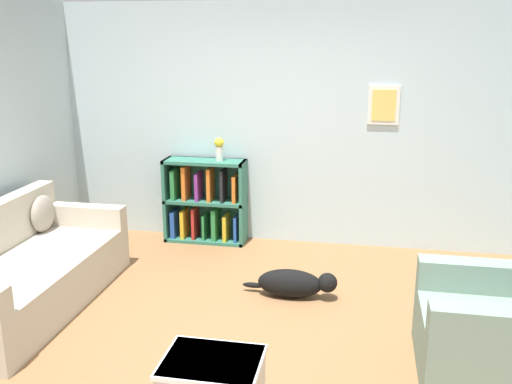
# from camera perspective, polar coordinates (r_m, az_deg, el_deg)

# --- Properties ---
(ground_plane) EXTENTS (14.00, 14.00, 0.00)m
(ground_plane) POSITION_cam_1_polar(r_m,az_deg,el_deg) (4.52, -0.98, -14.28)
(ground_plane) COLOR brown
(wall_back) EXTENTS (5.60, 0.13, 2.60)m
(wall_back) POSITION_cam_1_polar(r_m,az_deg,el_deg) (6.22, 3.24, 6.64)
(wall_back) COLOR silver
(wall_back) RESTS_ON ground_plane
(couch) EXTENTS (0.92, 2.06, 0.84)m
(couch) POSITION_cam_1_polar(r_m,az_deg,el_deg) (5.27, -22.40, -7.52)
(couch) COLOR #B7AD99
(couch) RESTS_ON ground_plane
(bookshelf) EXTENTS (0.90, 0.31, 0.93)m
(bookshelf) POSITION_cam_1_polar(r_m,az_deg,el_deg) (6.39, -5.13, -1.04)
(bookshelf) COLOR #2D6B56
(bookshelf) RESTS_ON ground_plane
(recliner_chair) EXTENTS (1.01, 0.95, 1.04)m
(recliner_chair) POSITION_cam_1_polar(r_m,az_deg,el_deg) (4.24, 24.01, -12.43)
(recliner_chair) COLOR gray
(recliner_chair) RESTS_ON ground_plane
(dog) EXTENTS (0.85, 0.23, 0.26)m
(dog) POSITION_cam_1_polar(r_m,az_deg,el_deg) (5.10, 3.85, -9.10)
(dog) COLOR black
(dog) RESTS_ON ground_plane
(vase) EXTENTS (0.10, 0.10, 0.25)m
(vase) POSITION_cam_1_polar(r_m,az_deg,el_deg) (6.18, -3.69, 4.45)
(vase) COLOR silver
(vase) RESTS_ON bookshelf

